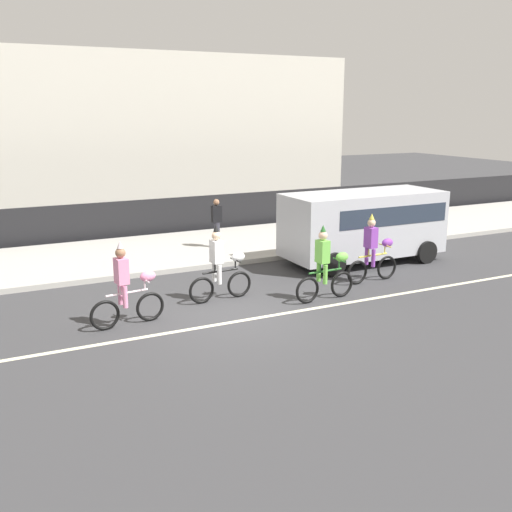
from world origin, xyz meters
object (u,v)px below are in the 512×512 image
Objects in this scene: parade_cyclist_zebra at (221,268)px; parade_cyclist_purple at (373,252)px; parked_van_silver at (365,221)px; parade_cyclist_lime at (326,267)px; parade_cyclist_pink at (127,289)px; pedestrian_onlooker at (217,222)px.

parade_cyclist_zebra is 4.41m from parade_cyclist_purple.
parade_cyclist_lime is at bearing -139.26° from parked_van_silver.
parade_cyclist_lime is 0.38× the size of parked_van_silver.
parade_cyclist_pink is 7.22m from pedestrian_onlooker.
parade_cyclist_zebra is 1.19× the size of pedestrian_onlooker.
parade_cyclist_zebra is at bearing -111.62° from pedestrian_onlooker.
parade_cyclist_lime is (4.86, -0.40, 0.00)m from parade_cyclist_pink.
parade_cyclist_lime is 1.19× the size of pedestrian_onlooker.
parade_cyclist_lime is at bearing -158.55° from parade_cyclist_purple.
pedestrian_onlooker is (-3.58, 3.30, -0.27)m from parked_van_silver.
parade_cyclist_purple is at bearing -120.18° from parked_van_silver.
parade_cyclist_purple is 5.79m from pedestrian_onlooker.
parade_cyclist_lime is 6.07m from pedestrian_onlooker.
parade_cyclist_pink is at bearing 175.34° from parade_cyclist_lime.
parade_cyclist_purple is at bearing 3.43° from parade_cyclist_pink.
parade_cyclist_zebra is at bearing 175.62° from parade_cyclist_purple.
parked_van_silver reaches higher than parade_cyclist_pink.
parade_cyclist_purple is at bearing 21.45° from parade_cyclist_lime.
parade_cyclist_lime is at bearing -26.25° from parade_cyclist_zebra.
parade_cyclist_zebra and parade_cyclist_lime have the same top height.
parade_cyclist_zebra is at bearing -163.81° from parked_van_silver.
pedestrian_onlooker is at bearing 68.38° from parade_cyclist_zebra.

